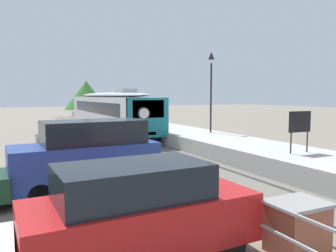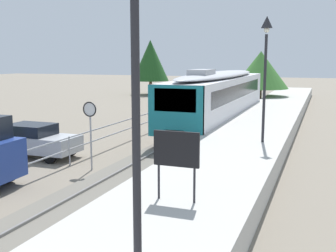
% 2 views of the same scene
% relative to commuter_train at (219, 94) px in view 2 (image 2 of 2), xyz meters
% --- Properties ---
extents(ground_plane, '(160.00, 160.00, 0.00)m').
position_rel_commuter_train_xyz_m(ground_plane, '(-3.00, -2.95, -2.14)').
color(ground_plane, slate).
extents(track_rails, '(3.20, 60.00, 0.14)m').
position_rel_commuter_train_xyz_m(track_rails, '(0.00, -2.95, -2.11)').
color(track_rails, '#6B665B').
rests_on(track_rails, ground).
extents(commuter_train, '(2.82, 18.05, 3.74)m').
position_rel_commuter_train_xyz_m(commuter_train, '(0.00, 0.00, 0.00)').
color(commuter_train, silver).
rests_on(commuter_train, track_rails).
extents(station_platform, '(3.90, 60.00, 0.90)m').
position_rel_commuter_train_xyz_m(station_platform, '(3.25, -2.95, -1.69)').
color(station_platform, '#B7B5AD').
rests_on(station_platform, ground).
extents(platform_lamp_near_end, '(0.34, 0.34, 5.35)m').
position_rel_commuter_train_xyz_m(platform_lamp_near_end, '(4.27, -22.39, 2.48)').
color(platform_lamp_near_end, '#232328').
rests_on(platform_lamp_near_end, station_platform).
extents(platform_lamp_mid_platform, '(0.34, 0.34, 5.35)m').
position_rel_commuter_train_xyz_m(platform_lamp_mid_platform, '(4.27, -9.48, 2.48)').
color(platform_lamp_mid_platform, '#232328').
rests_on(platform_lamp_mid_platform, station_platform).
extents(platform_notice_board, '(1.20, 0.08, 1.80)m').
position_rel_commuter_train_xyz_m(platform_notice_board, '(3.28, -17.94, 0.05)').
color(platform_notice_board, '#232328').
rests_on(platform_notice_board, station_platform).
extents(speed_limit_sign, '(0.61, 0.10, 2.81)m').
position_rel_commuter_train_xyz_m(speed_limit_sign, '(-2.03, -13.30, -0.02)').
color(speed_limit_sign, '#9EA0A5').
rests_on(speed_limit_sign, ground).
extents(carpark_fence, '(0.06, 36.06, 1.25)m').
position_rel_commuter_train_xyz_m(carpark_fence, '(-3.30, -12.95, -1.23)').
color(carpark_fence, '#9EA0A5').
rests_on(carpark_fence, ground).
extents(parked_hatchback_silver, '(4.00, 1.76, 1.53)m').
position_rel_commuter_train_xyz_m(parked_hatchback_silver, '(-5.66, -12.22, -1.35)').
color(parked_hatchback_silver, '#B7BABF').
rests_on(parked_hatchback_silver, ground).
extents(tree_behind_carpark, '(5.38, 5.38, 5.22)m').
position_rel_commuter_train_xyz_m(tree_behind_carpark, '(0.80, 13.22, 1.29)').
color(tree_behind_carpark, brown).
rests_on(tree_behind_carpark, ground).
extents(tree_behind_station_far, '(4.60, 4.60, 6.82)m').
position_rel_commuter_train_xyz_m(tree_behind_station_far, '(-13.96, 20.83, 2.13)').
color(tree_behind_station_far, brown).
rests_on(tree_behind_station_far, ground).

